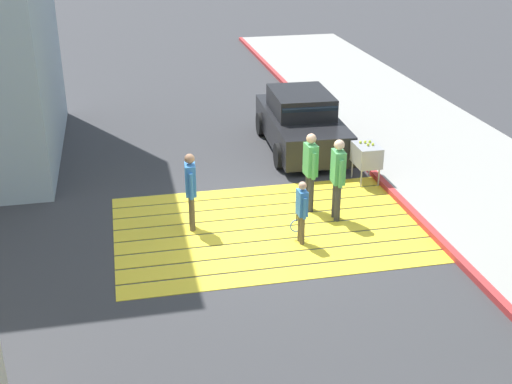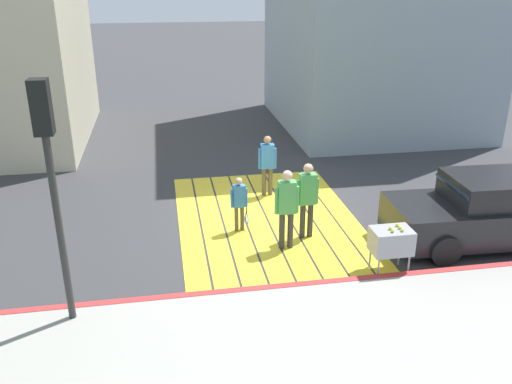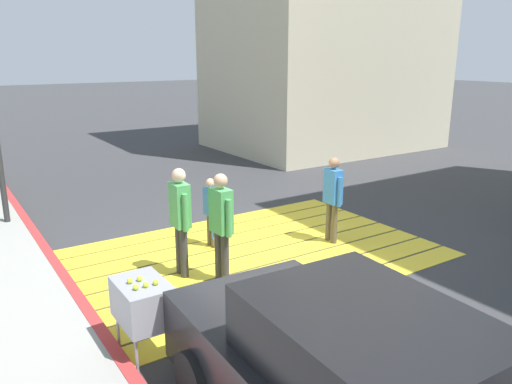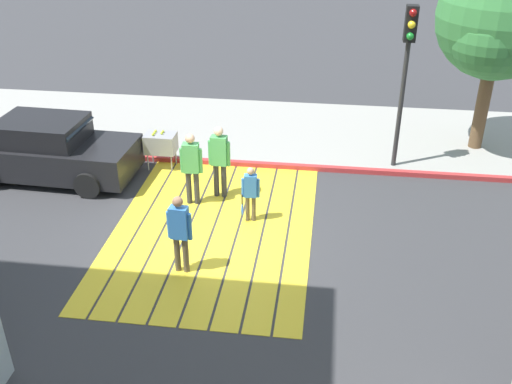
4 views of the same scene
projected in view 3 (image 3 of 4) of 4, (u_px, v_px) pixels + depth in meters
ground_plane at (256, 254)px, 9.32m from camera, size 120.00×120.00×0.00m
crosswalk_stripes at (256, 253)px, 9.32m from camera, size 6.40×4.35×0.01m
curb_painted at (75, 295)px, 7.58m from camera, size 0.16×40.00×0.13m
tennis_ball_cart at (143, 302)px, 6.02m from camera, size 0.56×0.80×1.02m
pedestrian_adult_lead at (221, 220)px, 7.90m from camera, size 0.25×0.52×1.79m
pedestrian_adult_trailing at (180, 214)px, 8.13m from camera, size 0.25×0.53×1.82m
pedestrian_adult_side at (333, 194)px, 9.64m from camera, size 0.24×0.49×1.69m
pedestrian_child_with_racket at (211, 209)px, 9.47m from camera, size 0.28×0.41×1.34m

